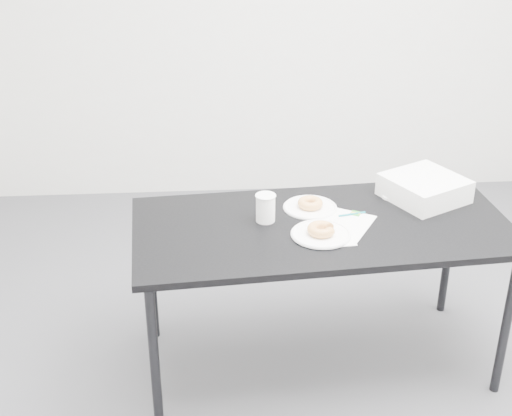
{
  "coord_description": "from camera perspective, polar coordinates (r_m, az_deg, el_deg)",
  "views": [
    {
      "loc": [
        -0.32,
        -2.75,
        2.22
      ],
      "look_at": [
        -0.12,
        0.02,
        0.83
      ],
      "focal_mm": 50.0,
      "sensor_mm": 36.0,
      "label": 1
    }
  ],
  "objects": [
    {
      "name": "floor",
      "position": [
        3.55,
        2.05,
        -12.22
      ],
      "size": [
        4.0,
        4.0,
        0.0
      ],
      "primitive_type": "plane",
      "color": "#4C4C51",
      "rests_on": "ground"
    },
    {
      "name": "wall_back",
      "position": [
        4.84,
        -0.21,
        16.18
      ],
      "size": [
        4.0,
        0.02,
        2.7
      ],
      "primitive_type": "cube",
      "color": "silver",
      "rests_on": "floor"
    },
    {
      "name": "table",
      "position": [
        3.18,
        5.28,
        -2.17
      ],
      "size": [
        1.72,
        0.91,
        0.76
      ],
      "rotation": [
        0.0,
        0.0,
        0.08
      ],
      "color": "black",
      "rests_on": "floor"
    },
    {
      "name": "scorecard",
      "position": [
        3.15,
        7.02,
        -1.3
      ],
      "size": [
        0.33,
        0.35,
        0.0
      ],
      "primitive_type": "cube",
      "rotation": [
        0.0,
        0.0,
        -0.53
      ],
      "color": "white",
      "rests_on": "table"
    },
    {
      "name": "logo_patch",
      "position": [
        3.25,
        7.98,
        -0.43
      ],
      "size": [
        0.06,
        0.06,
        0.0
      ],
      "primitive_type": "cube",
      "rotation": [
        0.0,
        0.0,
        -0.53
      ],
      "color": "green",
      "rests_on": "scorecard"
    },
    {
      "name": "pen",
      "position": [
        3.24,
        7.69,
        -0.48
      ],
      "size": [
        0.13,
        0.04,
        0.01
      ],
      "primitive_type": "cylinder",
      "rotation": [
        0.0,
        1.57,
        0.22
      ],
      "color": "#0B6F7E",
      "rests_on": "scorecard"
    },
    {
      "name": "napkin",
      "position": [
        3.05,
        6.04,
        -2.31
      ],
      "size": [
        0.19,
        0.19,
        0.0
      ],
      "primitive_type": "cube",
      "rotation": [
        0.0,
        0.0,
        0.08
      ],
      "color": "white",
      "rests_on": "table"
    },
    {
      "name": "plate_near",
      "position": [
        3.05,
        5.22,
        -2.1
      ],
      "size": [
        0.26,
        0.26,
        0.01
      ],
      "primitive_type": "cylinder",
      "color": "white",
      "rests_on": "napkin"
    },
    {
      "name": "donut_near",
      "position": [
        3.04,
        5.24,
        -1.71
      ],
      "size": [
        0.13,
        0.13,
        0.04
      ],
      "primitive_type": "torus",
      "rotation": [
        0.0,
        0.0,
        -0.06
      ],
      "color": "#CE7E41",
      "rests_on": "plate_near"
    },
    {
      "name": "plate_far",
      "position": [
        3.28,
        4.35,
        0.04
      ],
      "size": [
        0.25,
        0.25,
        0.01
      ],
      "primitive_type": "cylinder",
      "color": "white",
      "rests_on": "table"
    },
    {
      "name": "donut_far",
      "position": [
        3.27,
        4.36,
        0.4
      ],
      "size": [
        0.12,
        0.12,
        0.04
      ],
      "primitive_type": "torus",
      "rotation": [
        0.0,
        0.0,
        0.07
      ],
      "color": "#CE7E41",
      "rests_on": "plate_far"
    },
    {
      "name": "coffee_cup",
      "position": [
        3.13,
        0.77,
        0.01
      ],
      "size": [
        0.08,
        0.08,
        0.13
      ],
      "primitive_type": "cylinder",
      "color": "white",
      "rests_on": "table"
    },
    {
      "name": "cup_lid",
      "position": [
        3.43,
        10.74,
        0.92
      ],
      "size": [
        0.09,
        0.09,
        0.01
      ],
      "primitive_type": "cylinder",
      "color": "white",
      "rests_on": "table"
    },
    {
      "name": "bakery_box",
      "position": [
        3.44,
        13.32,
        1.56
      ],
      "size": [
        0.44,
        0.44,
        0.11
      ],
      "primitive_type": "cube",
      "rotation": [
        0.0,
        0.0,
        0.49
      ],
      "color": "white",
      "rests_on": "table"
    }
  ]
}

